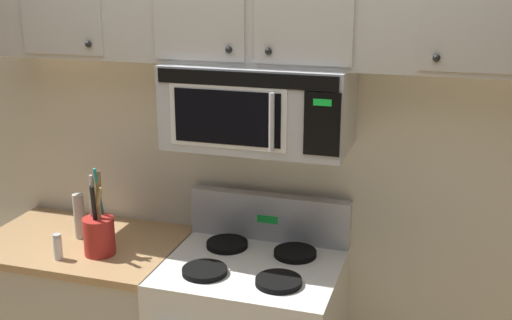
{
  "coord_description": "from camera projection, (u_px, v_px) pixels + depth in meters",
  "views": [
    {
      "loc": [
        0.76,
        -1.97,
        2.13
      ],
      "look_at": [
        0.0,
        0.49,
        1.35
      ],
      "focal_mm": 44.86,
      "sensor_mm": 36.0,
      "label": 1
    }
  ],
  "objects": [
    {
      "name": "over_range_microwave",
      "position": [
        259.0,
        105.0,
        2.67
      ],
      "size": [
        0.76,
        0.43,
        0.35
      ],
      "color": "#B7BABF"
    },
    {
      "name": "pepper_mill",
      "position": [
        79.0,
        216.0,
        2.99
      ],
      "size": [
        0.05,
        0.05,
        0.22
      ],
      "primitive_type": "cylinder",
      "color": "#B7B2A8",
      "rests_on": "counter_segment"
    },
    {
      "name": "utensil_crock_red",
      "position": [
        99.0,
        232.0,
        2.83
      ],
      "size": [
        0.14,
        0.14,
        0.4
      ],
      "color": "red",
      "rests_on": "counter_segment"
    },
    {
      "name": "back_wall",
      "position": [
        275.0,
        142.0,
        2.96
      ],
      "size": [
        5.2,
        0.1,
        2.7
      ],
      "primitive_type": "cube",
      "color": "silver",
      "rests_on": "ground_plane"
    },
    {
      "name": "salt_shaker",
      "position": [
        58.0,
        247.0,
        2.79
      ],
      "size": [
        0.04,
        0.04,
        0.12
      ],
      "color": "white",
      "rests_on": "counter_segment"
    }
  ]
}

